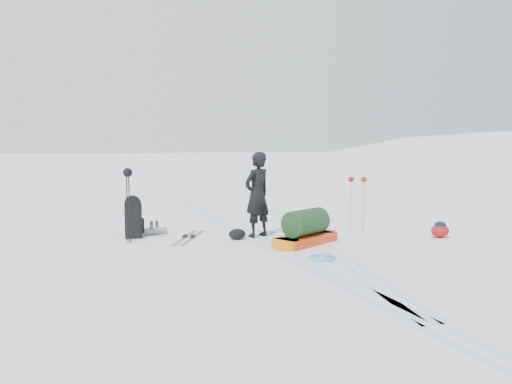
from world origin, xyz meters
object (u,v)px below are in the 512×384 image
Objects in this scene: expedition_rucksack at (136,218)px; ski_poles_black at (128,182)px; skier at (257,195)px; pulk_sled at (306,231)px.

expedition_rucksack is 0.62× the size of ski_poles_black.
pulk_sled is (0.67, -0.97, -0.62)m from skier.
expedition_rucksack is at bearing 120.86° from pulk_sled.
ski_poles_black reaches higher than expedition_rucksack.
expedition_rucksack is at bearing -42.62° from skier.
skier is 1.20× the size of ski_poles_black.
pulk_sled is at bearing -8.91° from ski_poles_black.
expedition_rucksack is (-2.38, 0.63, -0.47)m from skier.
ski_poles_black reaches higher than pulk_sled.
pulk_sled is 1.95× the size of expedition_rucksack.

